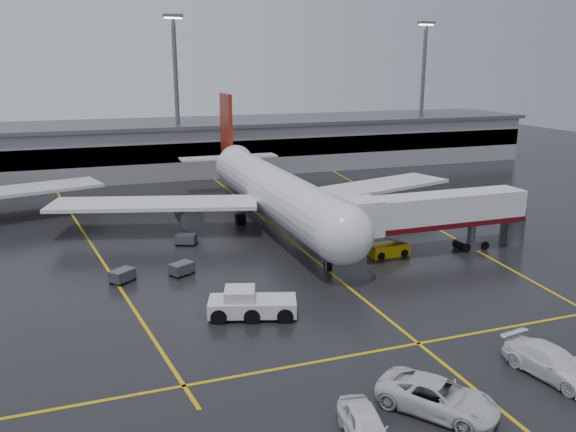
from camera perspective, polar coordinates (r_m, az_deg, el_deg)
name	(u,v)px	position (r m, az deg, el deg)	size (l,w,h in m)	color
ground	(300,248)	(58.38, 1.19, -3.17)	(220.00, 220.00, 0.00)	black
apron_line_centre	(300,248)	(58.37, 1.19, -3.16)	(0.25, 90.00, 0.02)	gold
apron_line_stop	(418,343)	(40.08, 12.71, -12.14)	(60.00, 0.25, 0.02)	gold
apron_line_left	(89,240)	(64.43, -19.03, -2.26)	(0.25, 70.00, 0.02)	gold
apron_line_right	(405,211)	(74.74, 11.41, 0.52)	(0.25, 70.00, 0.02)	gold
terminal	(202,145)	(102.70, -8.43, 6.89)	(122.00, 19.00, 8.60)	gray
light_mast_mid	(176,87)	(95.15, -10.95, 12.32)	(3.00, 1.20, 25.45)	#595B60
light_mast_right	(423,84)	(111.44, 13.13, 12.50)	(3.00, 1.20, 25.45)	#595B60
main_airliner	(270,188)	(66.16, -1.79, 2.72)	(48.80, 45.60, 14.10)	silver
jet_bridge	(438,214)	(57.52, 14.51, 0.16)	(19.90, 3.40, 6.05)	silver
pushback_tractor	(250,305)	(42.74, -3.78, -8.73)	(6.83, 4.40, 2.27)	silver
belt_loader	(389,249)	(56.81, 9.89, -3.27)	(3.86, 1.88, 2.42)	#C99F08
service_van_a	(438,397)	(32.92, 14.52, -16.84)	(2.94, 6.38, 1.77)	silver
service_van_b	(552,363)	(38.35, 24.58, -13.01)	(2.47, 6.08, 1.76)	white
service_van_d	(365,426)	(30.15, 7.63, -19.84)	(1.91, 4.76, 1.62)	white
baggage_cart_a	(182,268)	(51.68, -10.43, -5.07)	(2.38, 2.13, 1.12)	#595B60
baggage_cart_b	(122,275)	(51.15, -16.00, -5.62)	(2.37, 2.27, 1.12)	#595B60
baggage_cart_c	(186,239)	(60.11, -10.02, -2.24)	(2.36, 2.02, 1.12)	#595B60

